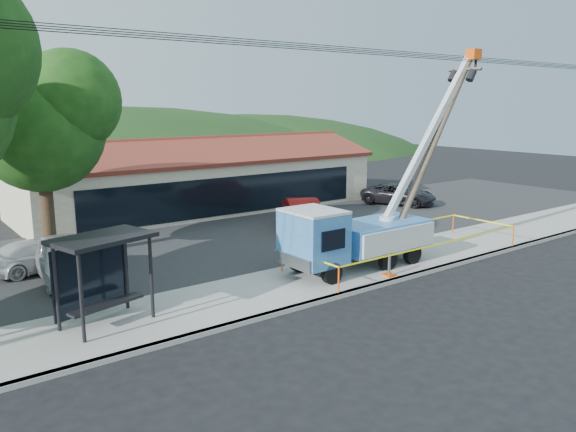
# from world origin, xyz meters

# --- Properties ---
(ground) EXTENTS (120.00, 120.00, 0.00)m
(ground) POSITION_xyz_m (0.00, 0.00, 0.00)
(ground) COLOR black
(ground) RESTS_ON ground
(curb) EXTENTS (60.00, 0.25, 0.15)m
(curb) POSITION_xyz_m (0.00, 2.10, 0.07)
(curb) COLOR #9F9C95
(curb) RESTS_ON ground
(sidewalk) EXTENTS (60.00, 4.00, 0.15)m
(sidewalk) POSITION_xyz_m (0.00, 4.00, 0.07)
(sidewalk) COLOR #9F9C95
(sidewalk) RESTS_ON ground
(parking_lot) EXTENTS (60.00, 12.00, 0.10)m
(parking_lot) POSITION_xyz_m (0.00, 12.00, 0.05)
(parking_lot) COLOR #28282B
(parking_lot) RESTS_ON ground
(strip_mall) EXTENTS (22.50, 8.53, 4.67)m
(strip_mall) POSITION_xyz_m (4.00, 19.98, 1.88)
(strip_mall) COLOR #C1B199
(strip_mall) RESTS_ON ground
(tree_lot) EXTENTS (6.30, 5.60, 8.94)m
(tree_lot) POSITION_xyz_m (-7.00, 13.00, 6.21)
(tree_lot) COLOR #332316
(tree_lot) RESTS_ON ground
(hill_center) EXTENTS (89.60, 64.00, 32.00)m
(hill_center) POSITION_xyz_m (10.00, 55.00, 0.00)
(hill_center) COLOR #1B3914
(hill_center) RESTS_ON ground
(hill_east) EXTENTS (72.80, 52.00, 26.00)m
(hill_east) POSITION_xyz_m (30.00, 55.00, 0.00)
(hill_east) COLOR #1B3914
(hill_east) RESTS_ON ground
(utility_truck) EXTENTS (10.39, 3.60, 8.96)m
(utility_truck) POSITION_xyz_m (2.50, 4.07, 1.61)
(utility_truck) COLOR black
(utility_truck) RESTS_ON ground
(leaning_pole) EXTENTS (5.48, 1.71, 8.88)m
(leaning_pole) POSITION_xyz_m (6.99, 4.02, 4.94)
(leaning_pole) COLOR brown
(leaning_pole) RESTS_ON ground
(bus_shelter) EXTENTS (3.18, 2.40, 2.73)m
(bus_shelter) POSITION_xyz_m (-7.66, 4.48, 2.17)
(bus_shelter) COLOR black
(bus_shelter) RESTS_ON ground
(caution_tape) EXTENTS (11.02, 3.43, 0.99)m
(caution_tape) POSITION_xyz_m (5.38, 3.86, 0.89)
(caution_tape) COLOR #FF550D
(caution_tape) RESTS_ON ground
(car_silver) EXTENTS (2.31, 5.07, 1.69)m
(car_silver) POSITION_xyz_m (-7.29, 9.79, 0.00)
(car_silver) COLOR #B5B7BC
(car_silver) RESTS_ON ground
(car_red) EXTENTS (3.68, 5.04, 1.58)m
(car_red) POSITION_xyz_m (5.44, 11.11, 0.00)
(car_red) COLOR maroon
(car_red) RESTS_ON ground
(car_white) EXTENTS (4.64, 2.53, 1.27)m
(car_white) POSITION_xyz_m (-7.75, 11.58, 0.00)
(car_white) COLOR silver
(car_white) RESTS_ON ground
(car_dark) EXTENTS (4.09, 5.37, 1.36)m
(car_dark) POSITION_xyz_m (15.12, 13.10, 0.00)
(car_dark) COLOR black
(car_dark) RESTS_ON ground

